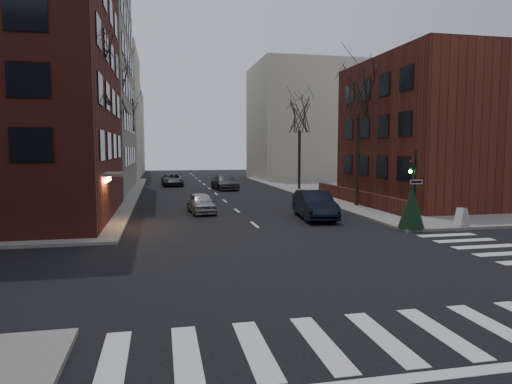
% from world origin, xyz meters
% --- Properties ---
extents(ground, '(160.00, 160.00, 0.00)m').
position_xyz_m(ground, '(0.00, 0.00, 0.00)').
color(ground, black).
rests_on(ground, ground).
extents(sidewalk_far_right, '(44.00, 44.00, 0.15)m').
position_xyz_m(sidewalk_far_right, '(29.00, 30.00, 0.07)').
color(sidewalk_far_right, gray).
rests_on(sidewalk_far_right, ground).
extents(building_left_tan, '(18.00, 18.00, 28.00)m').
position_xyz_m(building_left_tan, '(-17.00, 34.00, 14.00)').
color(building_left_tan, gray).
rests_on(building_left_tan, ground).
extents(building_right_brick, '(12.00, 14.00, 11.00)m').
position_xyz_m(building_right_brick, '(16.50, 19.00, 5.50)').
color(building_right_brick, '#592219').
rests_on(building_right_brick, ground).
extents(low_wall_right, '(0.35, 16.00, 1.00)m').
position_xyz_m(low_wall_right, '(9.30, 19.00, 0.65)').
color(low_wall_right, '#592219').
rests_on(low_wall_right, sidewalk_far_right).
extents(building_distant_la, '(14.00, 16.00, 18.00)m').
position_xyz_m(building_distant_la, '(-15.00, 55.00, 9.00)').
color(building_distant_la, '#BFB5A1').
rests_on(building_distant_la, ground).
extents(building_distant_ra, '(14.00, 14.00, 16.00)m').
position_xyz_m(building_distant_ra, '(15.00, 50.00, 8.00)').
color(building_distant_ra, '#BFB5A1').
rests_on(building_distant_ra, ground).
extents(building_distant_lb, '(10.00, 12.00, 14.00)m').
position_xyz_m(building_distant_lb, '(-13.00, 72.00, 7.00)').
color(building_distant_lb, '#BFB5A1').
rests_on(building_distant_lb, ground).
extents(traffic_signal, '(0.76, 0.44, 4.00)m').
position_xyz_m(traffic_signal, '(7.94, 8.99, 1.91)').
color(traffic_signal, black).
rests_on(traffic_signal, sidewalk_far_right).
extents(tree_left_a, '(4.18, 4.18, 10.26)m').
position_xyz_m(tree_left_a, '(-8.80, 14.00, 8.47)').
color(tree_left_a, '#2D231C').
rests_on(tree_left_a, sidewalk_far_left).
extents(tree_left_b, '(4.40, 4.40, 10.80)m').
position_xyz_m(tree_left_b, '(-8.80, 26.00, 8.91)').
color(tree_left_b, '#2D231C').
rests_on(tree_left_b, sidewalk_far_left).
extents(tree_left_c, '(3.96, 3.96, 9.72)m').
position_xyz_m(tree_left_c, '(-8.80, 40.00, 8.03)').
color(tree_left_c, '#2D231C').
rests_on(tree_left_c, sidewalk_far_left).
extents(tree_right_a, '(3.96, 3.96, 9.72)m').
position_xyz_m(tree_right_a, '(8.80, 18.00, 8.03)').
color(tree_right_a, '#2D231C').
rests_on(tree_right_a, sidewalk_far_right).
extents(tree_right_b, '(3.74, 3.74, 9.18)m').
position_xyz_m(tree_right_b, '(8.80, 32.00, 7.59)').
color(tree_right_b, '#2D231C').
rests_on(tree_right_b, sidewalk_far_right).
extents(streetlamp_near, '(0.36, 0.36, 6.28)m').
position_xyz_m(streetlamp_near, '(-8.20, 22.00, 4.24)').
color(streetlamp_near, black).
rests_on(streetlamp_near, sidewalk_far_left).
extents(streetlamp_far, '(0.36, 0.36, 6.28)m').
position_xyz_m(streetlamp_far, '(-8.20, 42.00, 4.24)').
color(streetlamp_far, black).
rests_on(streetlamp_far, sidewalk_far_left).
extents(parked_sedan, '(2.29, 5.34, 1.71)m').
position_xyz_m(parked_sedan, '(4.00, 13.41, 0.86)').
color(parked_sedan, black).
rests_on(parked_sedan, ground).
extents(car_lane_silver, '(1.91, 4.04, 1.33)m').
position_xyz_m(car_lane_silver, '(-2.51, 17.32, 0.67)').
color(car_lane_silver, '#A4A4A9').
rests_on(car_lane_silver, ground).
extents(car_lane_gray, '(2.75, 5.50, 1.53)m').
position_xyz_m(car_lane_gray, '(1.45, 34.48, 0.77)').
color(car_lane_gray, '#3F4044').
rests_on(car_lane_gray, ground).
extents(car_lane_far, '(2.57, 5.11, 1.39)m').
position_xyz_m(car_lane_far, '(-3.79, 40.50, 0.69)').
color(car_lane_far, '#414146').
rests_on(car_lane_far, ground).
extents(sandwich_board, '(0.44, 0.61, 0.97)m').
position_xyz_m(sandwich_board, '(10.50, 8.50, 0.64)').
color(sandwich_board, silver).
rests_on(sandwich_board, sidewalk_far_right).
extents(evergreen_shrub, '(1.36, 1.36, 2.21)m').
position_xyz_m(evergreen_shrub, '(7.55, 8.50, 1.26)').
color(evergreen_shrub, '#163219').
rests_on(evergreen_shrub, sidewalk_far_right).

